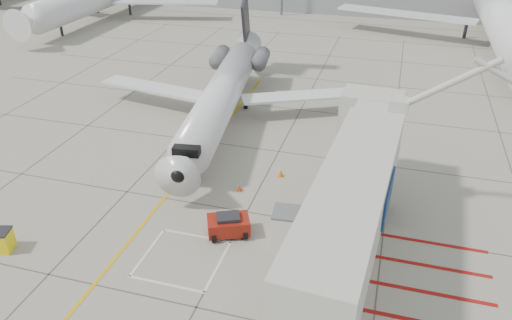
% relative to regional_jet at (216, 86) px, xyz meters
% --- Properties ---
extents(ground_plane, '(260.00, 260.00, 0.00)m').
position_rel_regional_jet_xyz_m(ground_plane, '(5.39, -13.68, -3.93)').
color(ground_plane, gray).
rests_on(ground_plane, ground).
extents(regional_jet, '(27.77, 33.05, 7.86)m').
position_rel_regional_jet_xyz_m(regional_jet, '(0.00, 0.00, 0.00)').
color(regional_jet, silver).
rests_on(regional_jet, ground_plane).
extents(jet_bridge, '(11.02, 21.02, 8.17)m').
position_rel_regional_jet_xyz_m(jet_bridge, '(11.65, -14.11, 0.15)').
color(jet_bridge, beige).
rests_on(jet_bridge, ground_plane).
extents(pushback_tug, '(2.69, 2.25, 1.34)m').
position_rel_regional_jet_xyz_m(pushback_tug, '(5.04, -12.01, -3.26)').
color(pushback_tug, maroon).
rests_on(pushback_tug, ground_plane).
extents(baggage_cart, '(2.06, 1.51, 1.18)m').
position_rel_regional_jet_xyz_m(baggage_cart, '(11.31, -8.14, -3.34)').
color(baggage_cart, '#59585E').
rests_on(baggage_cart, ground_plane).
extents(ground_power_unit, '(2.75, 1.76, 2.07)m').
position_rel_regional_jet_xyz_m(ground_power_unit, '(8.87, -11.81, -2.90)').
color(ground_power_unit, silver).
rests_on(ground_power_unit, ground_plane).
extents(cone_nose, '(0.33, 0.33, 0.45)m').
position_rel_regional_jet_xyz_m(cone_nose, '(4.25, -7.58, -3.71)').
color(cone_nose, '#DC460B').
rests_on(cone_nose, ground_plane).
extents(cone_side, '(0.37, 0.37, 0.52)m').
position_rel_regional_jet_xyz_m(cone_side, '(6.36, -5.08, -3.67)').
color(cone_side, orange).
rests_on(cone_side, ground_plane).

